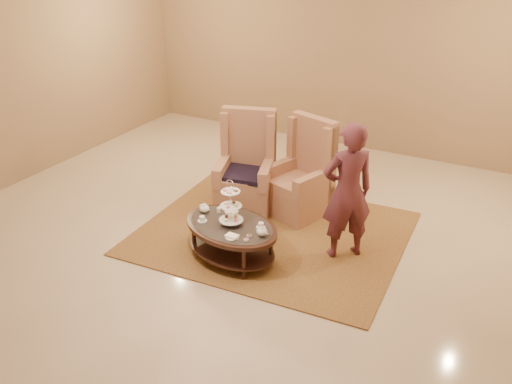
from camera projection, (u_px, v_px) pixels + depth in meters
The scene contains 8 objects.
ground at pixel (240, 246), 7.15m from camera, with size 8.00×8.00×0.00m, color #C3AC91.
ceiling at pixel (240, 246), 7.15m from camera, with size 8.00×8.00×0.02m, color beige.
wall_back at pixel (357, 48), 9.55m from camera, with size 8.00×0.04×3.50m, color #967552.
rug at pixel (273, 233), 7.44m from camera, with size 3.44×2.92×0.02m.
tea_table at pixel (231, 231), 6.74m from camera, with size 1.43×1.16×1.04m.
armchair_left at pixel (246, 176), 7.94m from camera, with size 0.95×0.97×1.39m.
armchair_right at pixel (302, 182), 7.81m from camera, with size 0.92×0.93×1.34m.
person at pixel (347, 192), 6.61m from camera, with size 0.73×0.72×1.71m.
Camera 1 is at (3.10, -5.30, 3.73)m, focal length 40.00 mm.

